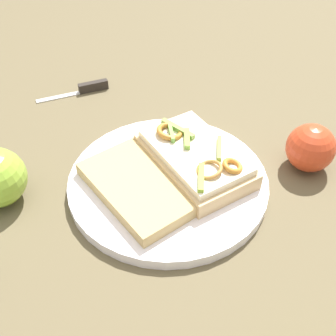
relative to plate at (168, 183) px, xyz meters
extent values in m
plane|color=brown|center=(0.00, 0.00, -0.01)|extent=(2.00, 2.00, 0.00)
cylinder|color=white|center=(0.00, 0.00, 0.00)|extent=(0.28, 0.28, 0.02)
cube|color=tan|center=(0.04, 0.02, 0.02)|extent=(0.16, 0.19, 0.02)
cube|color=#F0E3C7|center=(0.04, 0.02, 0.04)|extent=(0.14, 0.18, 0.01)
torus|color=#C07B2B|center=(0.08, -0.03, 0.05)|extent=(0.04, 0.04, 0.02)
torus|color=#B27C3C|center=(0.05, -0.03, 0.04)|extent=(0.05, 0.05, 0.02)
torus|color=#B4772C|center=(0.01, 0.06, 0.05)|extent=(0.05, 0.05, 0.02)
cube|color=#88B131|center=(0.04, -0.04, 0.05)|extent=(0.02, 0.05, 0.01)
cube|color=#73B14A|center=(0.01, 0.05, 0.05)|extent=(0.01, 0.04, 0.01)
cube|color=#7EB33F|center=(0.03, 0.04, 0.05)|extent=(0.01, 0.04, 0.01)
cube|color=#7CA045|center=(0.03, 0.06, 0.05)|extent=(0.04, 0.05, 0.01)
cube|color=#7EAB3C|center=(0.07, 0.01, 0.05)|extent=(0.02, 0.05, 0.01)
cube|color=tan|center=(-0.04, -0.02, 0.02)|extent=(0.17, 0.19, 0.02)
sphere|color=#C53E1F|center=(0.21, 0.01, 0.03)|extent=(0.08, 0.08, 0.07)
cube|color=silver|center=(-0.16, 0.26, -0.01)|extent=(0.08, 0.03, 0.00)
cube|color=#2A2420|center=(-0.09, 0.27, 0.00)|extent=(0.05, 0.02, 0.02)
camera|label=1|loc=(-0.07, -0.42, 0.43)|focal=46.08mm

